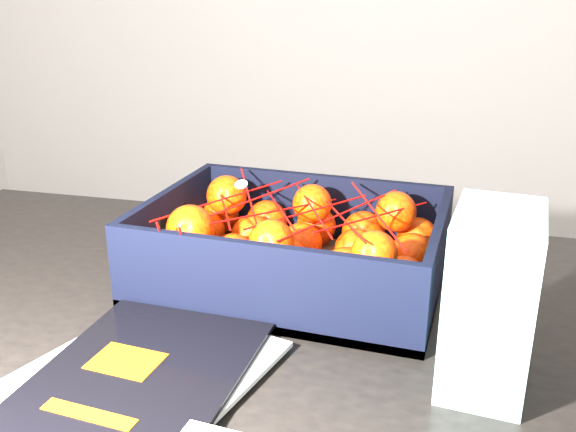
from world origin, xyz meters
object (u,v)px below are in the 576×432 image
(produce_crate, at_px, (295,258))
(magazine_stack, at_px, (134,379))
(table, at_px, (209,381))
(retail_carton, at_px, (490,300))

(produce_crate, bearing_deg, magazine_stack, -106.03)
(table, bearing_deg, magazine_stack, -92.82)
(table, height_order, magazine_stack, magazine_stack)
(magazine_stack, xyz_separation_m, produce_crate, (0.09, 0.30, 0.03))
(table, relative_size, produce_crate, 3.08)
(table, distance_m, retail_carton, 0.40)
(magazine_stack, relative_size, produce_crate, 0.80)
(produce_crate, distance_m, retail_carton, 0.32)
(retail_carton, bearing_deg, magazine_stack, -157.18)
(table, xyz_separation_m, produce_crate, (0.08, 0.14, 0.13))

